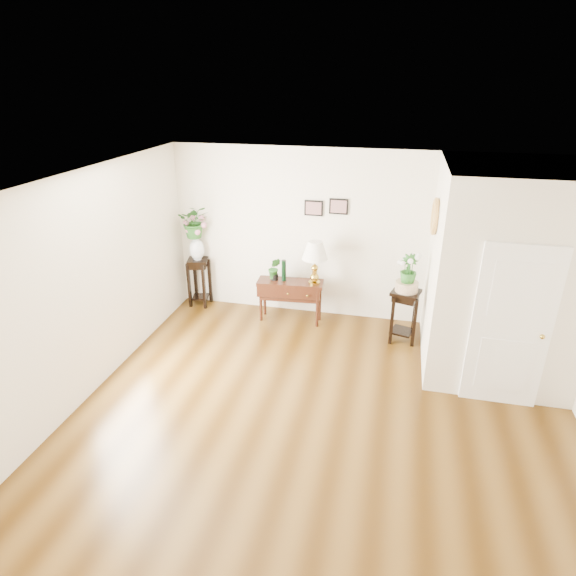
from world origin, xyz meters
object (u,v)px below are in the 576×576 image
(console_table, at_px, (290,301))
(plant_stand_a, at_px, (200,282))
(table_lamp, at_px, (315,263))
(plant_stand_b, at_px, (403,316))

(console_table, relative_size, plant_stand_a, 1.24)
(table_lamp, xyz_separation_m, plant_stand_a, (-2.11, 0.24, -0.63))
(console_table, bearing_deg, plant_stand_a, 167.59)
(console_table, xyz_separation_m, table_lamp, (0.40, 0.00, 0.71))
(table_lamp, distance_m, plant_stand_b, 1.60)
(table_lamp, bearing_deg, plant_stand_a, 173.62)
(console_table, distance_m, plant_stand_b, 1.86)
(console_table, height_order, plant_stand_a, plant_stand_a)
(console_table, relative_size, table_lamp, 1.50)
(table_lamp, height_order, plant_stand_b, table_lamp)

